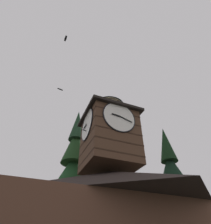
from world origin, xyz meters
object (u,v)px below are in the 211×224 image
flying_bird_high (60,89)px  flying_bird_low (66,39)px  pine_tree_aside (180,210)px  clock_tower (109,133)px  pine_tree_behind (70,197)px  moon (129,214)px

flying_bird_high → flying_bird_low: size_ratio=1.19×
pine_tree_aside → flying_bird_high: size_ratio=23.45×
clock_tower → flying_bird_high: (4.70, -3.93, 7.31)m
flying_bird_low → pine_tree_aside: bearing=-155.8°
pine_tree_behind → moon: (-18.46, -22.39, 3.00)m
flying_bird_low → pine_tree_behind: bearing=-113.4°
flying_bird_low → moon: bearing=-125.4°
clock_tower → moon: clock_tower is taller
pine_tree_behind → flying_bird_high: size_ratio=25.43×
moon → pine_tree_behind: bearing=50.5°
flying_bird_high → clock_tower: bearing=140.1°
clock_tower → flying_bird_low: (5.63, 3.40, 6.69)m
clock_tower → pine_tree_aside: size_ratio=0.50×
clock_tower → pine_tree_aside: bearing=-160.4°
clock_tower → flying_bird_low: 9.38m
pine_tree_aside → flying_bird_low: 20.06m
pine_tree_aside → moon: size_ratio=10.59×
moon → flying_bird_low: 39.44m
flying_bird_low → clock_tower: bearing=-148.9°
pine_tree_aside → moon: pine_tree_aside is taller
clock_tower → flying_bird_high: 9.53m
pine_tree_behind → pine_tree_aside: size_ratio=1.08×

